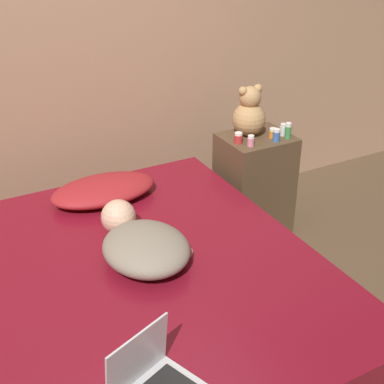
% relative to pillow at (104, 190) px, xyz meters
% --- Properties ---
extents(ground_plane, '(12.00, 12.00, 0.00)m').
position_rel_pillow_xyz_m(ground_plane, '(-0.05, -0.71, -0.56)').
color(ground_plane, brown).
extents(wall_back, '(8.00, 0.06, 2.60)m').
position_rel_pillow_xyz_m(wall_back, '(-0.05, 0.56, 0.74)').
color(wall_back, tan).
rests_on(wall_back, ground_plane).
extents(bed, '(1.60, 1.98, 0.51)m').
position_rel_pillow_xyz_m(bed, '(-0.05, -0.71, -0.31)').
color(bed, brown).
rests_on(bed, ground_plane).
extents(nightstand, '(0.44, 0.37, 0.70)m').
position_rel_pillow_xyz_m(nightstand, '(1.03, -0.03, -0.21)').
color(nightstand, brown).
rests_on(nightstand, ground_plane).
extents(pillow, '(0.61, 0.36, 0.11)m').
position_rel_pillow_xyz_m(pillow, '(0.00, 0.00, 0.00)').
color(pillow, maroon).
rests_on(pillow, bed).
extents(person_lying, '(0.43, 0.64, 0.18)m').
position_rel_pillow_xyz_m(person_lying, '(-0.04, -0.63, 0.02)').
color(person_lying, gray).
rests_on(person_lying, bed).
extents(laptop, '(0.35, 0.32, 0.24)m').
position_rel_pillow_xyz_m(laptop, '(-0.33, -1.40, -0.00)').
color(laptop, silver).
rests_on(laptop, bed).
extents(teddy_bear, '(0.21, 0.21, 0.32)m').
position_rel_pillow_xyz_m(teddy_bear, '(0.99, 0.02, 0.28)').
color(teddy_bear, tan).
rests_on(teddy_bear, nightstand).
extents(bottle_orange, '(0.05, 0.05, 0.06)m').
position_rel_pillow_xyz_m(bottle_orange, '(1.11, -0.08, 0.17)').
color(bottle_orange, orange).
rests_on(bottle_orange, nightstand).
extents(bottle_blue, '(0.05, 0.05, 0.08)m').
position_rel_pillow_xyz_m(bottle_blue, '(1.09, -0.14, 0.18)').
color(bottle_blue, '#3866B2').
rests_on(bottle_blue, nightstand).
extents(bottle_white, '(0.04, 0.04, 0.08)m').
position_rel_pillow_xyz_m(bottle_white, '(1.19, -0.09, 0.18)').
color(bottle_white, white).
rests_on(bottle_white, nightstand).
extents(bottle_green, '(0.04, 0.04, 0.10)m').
position_rel_pillow_xyz_m(bottle_green, '(1.18, -0.14, 0.19)').
color(bottle_green, '#3D8E4C').
rests_on(bottle_green, nightstand).
extents(bottle_pink, '(0.04, 0.04, 0.07)m').
position_rel_pillow_xyz_m(bottle_pink, '(0.91, -0.13, 0.17)').
color(bottle_pink, pink).
rests_on(bottle_pink, nightstand).
extents(bottle_red, '(0.05, 0.05, 0.07)m').
position_rel_pillow_xyz_m(bottle_red, '(0.87, -0.06, 0.17)').
color(bottle_red, '#B72D2D').
rests_on(bottle_red, nightstand).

